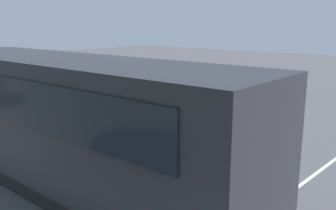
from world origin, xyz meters
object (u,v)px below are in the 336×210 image
object	(u,v)px
tour_bus	(71,124)
spectator_centre	(138,120)
spectator_far_left	(184,133)
parked_motorcycle_silver	(129,142)
spectator_left	(165,125)
stunt_motorcycle	(159,88)

from	to	relation	value
tour_bus	spectator_centre	world-z (taller)	tour_bus
spectator_far_left	parked_motorcycle_silver	size ratio (longest dim) A/B	0.88
tour_bus	parked_motorcycle_silver	distance (m)	2.71
spectator_far_left	spectator_left	world-z (taller)	spectator_far_left
spectator_centre	spectator_far_left	bearing A→B (deg)	169.53
spectator_far_left	stunt_motorcycle	world-z (taller)	stunt_motorcycle
tour_bus	stunt_motorcycle	size ratio (longest dim) A/B	5.35
spectator_far_left	parked_motorcycle_silver	bearing A→B (deg)	7.70
spectator_left	stunt_motorcycle	bearing A→B (deg)	-46.41
tour_bus	spectator_far_left	distance (m)	3.06
spectator_centre	spectator_left	bearing A→B (deg)	-179.55
tour_bus	spectator_left	xyz separation A→B (m)	(-0.39, -3.07, -0.61)
spectator_far_left	parked_motorcycle_silver	xyz separation A→B (m)	(1.92, 0.26, -0.61)
spectator_left	parked_motorcycle_silver	world-z (taller)	spectator_left
spectator_left	spectator_centre	xyz separation A→B (m)	(1.14, 0.01, -0.03)
tour_bus	spectator_left	distance (m)	3.15
tour_bus	stunt_motorcycle	distance (m)	8.73
parked_motorcycle_silver	spectator_centre	bearing A→B (deg)	-69.41
tour_bus	spectator_centre	xyz separation A→B (m)	(0.76, -3.06, -0.64)
tour_bus	parked_motorcycle_silver	bearing A→B (deg)	-78.03
spectator_far_left	spectator_left	distance (m)	1.11
stunt_motorcycle	spectator_centre	bearing A→B (deg)	125.17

